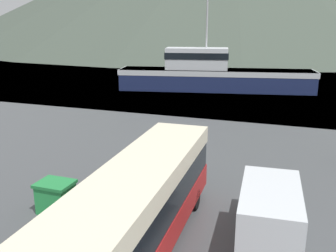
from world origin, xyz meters
TOP-DOWN VIEW (x-y plane):
  - water_surface at (0.00, 145.82)m, footprint 240.00×240.00m
  - tour_bus at (-1.80, 5.89)m, footprint 2.85×12.09m
  - delivery_van at (2.42, 8.03)m, footprint 2.39×5.78m
  - fishing_boat at (-6.91, 39.84)m, footprint 23.53×8.64m
  - storage_bin at (-6.51, 7.87)m, footprint 1.52×1.24m

SIDE VIEW (x-z plane):
  - water_surface at x=0.00m, z-range 0.00..0.00m
  - storage_bin at x=-6.51m, z-range 0.01..1.38m
  - delivery_van at x=2.42m, z-range 0.06..2.66m
  - tour_bus at x=-1.80m, z-range 0.21..3.53m
  - fishing_boat at x=-6.91m, z-range -3.52..7.35m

